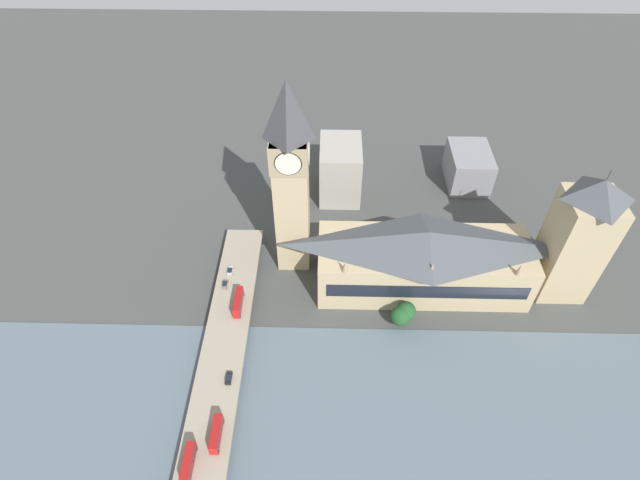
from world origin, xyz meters
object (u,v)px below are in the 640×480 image
double_decker_bus_mid (216,434)px  car_southbound_mid (229,378)px  victoria_tower (577,238)px  car_northbound_lead (225,284)px  road_bridge (215,399)px  clock_tower (291,178)px  double_decker_bus_rear (188,463)px  parliament_hall (424,259)px  car_northbound_tail (230,271)px  double_decker_bus_lead (238,302)px

double_decker_bus_mid → car_southbound_mid: double_decker_bus_mid is taller
victoria_tower → car_northbound_lead: (-6.78, 129.31, -21.06)m
car_northbound_lead → car_southbound_mid: car_southbound_mid is taller
road_bridge → double_decker_bus_mid: 13.61m
road_bridge → car_southbound_mid: bearing=-29.6°
clock_tower → double_decker_bus_mid: clock_tower is taller
double_decker_bus_mid → double_decker_bus_rear: (-8.71, 6.57, 0.04)m
car_northbound_lead → victoria_tower: bearing=-87.0°
victoria_tower → car_southbound_mid: bearing=111.0°
clock_tower → double_decker_bus_mid: bearing=166.6°
parliament_hall → double_decker_bus_mid: parliament_hall is taller
car_northbound_tail → victoria_tower: bearing=-90.1°
double_decker_bus_mid → victoria_tower: bearing=-61.6°
double_decker_bus_lead → car_northbound_lead: (10.03, 6.72, -2.04)m
parliament_hall → victoria_tower: (0.06, -53.23, 12.51)m
double_decker_bus_mid → car_northbound_lead: bearing=6.7°
car_southbound_mid → double_decker_bus_mid: bearing=178.3°
car_southbound_mid → car_northbound_lead: bearing=10.6°
parliament_hall → victoria_tower: 54.68m
road_bridge → car_northbound_lead: bearing=4.6°
victoria_tower → car_southbound_mid: 132.16m
car_northbound_lead → car_southbound_mid: 40.68m
car_southbound_mid → double_decker_bus_lead: bearing=1.5°
parliament_hall → road_bridge: parliament_hall is taller
parliament_hall → clock_tower: clock_tower is taller
parliament_hall → road_bridge: 90.47m
double_decker_bus_rear → car_northbound_tail: 75.06m
double_decker_bus_lead → double_decker_bus_mid: double_decker_bus_lead is taller
double_decker_bus_mid → car_northbound_lead: 59.82m
double_decker_bus_lead → car_northbound_tail: (16.96, 5.84, -2.10)m
clock_tower → victoria_tower: (-12.34, -103.64, -16.05)m
clock_tower → double_decker_bus_mid: size_ratio=7.29×
road_bridge → victoria_tower: bearing=-67.0°
double_decker_bus_rear → car_southbound_mid: double_decker_bus_rear is taller
double_decker_bus_rear → double_decker_bus_mid: bearing=-37.0°
car_northbound_lead → double_decker_bus_mid: bearing=-173.3°
road_bridge → car_northbound_lead: (46.63, 3.73, 1.66)m
road_bridge → double_decker_bus_lead: double_decker_bus_lead is taller
victoria_tower → double_decker_bus_rear: victoria_tower is taller
victoria_tower → car_northbound_tail: victoria_tower is taller
double_decker_bus_lead → double_decker_bus_rear: 58.42m
parliament_hall → clock_tower: bearing=76.2°
double_decker_bus_mid → double_decker_bus_rear: size_ratio=0.99×
clock_tower → road_bridge: size_ratio=0.52×
car_northbound_tail → double_decker_bus_mid: bearing=-174.8°
double_decker_bus_mid → double_decker_bus_rear: double_decker_bus_rear is taller
car_northbound_lead → road_bridge: bearing=-175.4°
parliament_hall → car_northbound_lead: (-6.73, 76.07, -8.56)m
car_northbound_lead → double_decker_bus_lead: bearing=-146.2°
victoria_tower → double_decker_bus_mid: 140.45m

